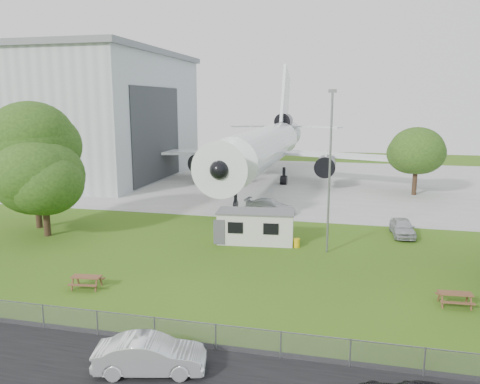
% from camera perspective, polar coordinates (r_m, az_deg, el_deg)
% --- Properties ---
extents(ground, '(160.00, 160.00, 0.00)m').
position_cam_1_polar(ground, '(32.06, -5.10, -9.62)').
color(ground, '#487119').
extents(asphalt_strip, '(120.00, 8.00, 0.02)m').
position_cam_1_polar(asphalt_strip, '(21.39, -16.96, -21.24)').
color(asphalt_strip, black).
rests_on(asphalt_strip, ground).
extents(concrete_apron, '(120.00, 46.00, 0.03)m').
position_cam_1_polar(concrete_apron, '(68.07, 5.05, 1.40)').
color(concrete_apron, '#B7B7B2').
rests_on(concrete_apron, ground).
extents(hangar, '(43.00, 31.00, 18.55)m').
position_cam_1_polar(hangar, '(80.14, -23.37, 8.74)').
color(hangar, '#B2B7BC').
rests_on(hangar, ground).
extents(airliner, '(46.36, 47.73, 17.69)m').
position_cam_1_polar(airliner, '(65.61, 3.11, 5.70)').
color(airliner, white).
rests_on(airliner, ground).
extents(site_cabin, '(6.87, 3.32, 2.62)m').
position_cam_1_polar(site_cabin, '(37.95, 1.96, -4.23)').
color(site_cabin, beige).
rests_on(site_cabin, ground).
extents(picnic_west, '(1.97, 1.71, 0.76)m').
position_cam_1_polar(picnic_west, '(30.77, -18.14, -11.05)').
color(picnic_west, brown).
rests_on(picnic_west, ground).
extents(picnic_east, '(1.89, 1.61, 0.76)m').
position_cam_1_polar(picnic_east, '(29.54, 24.65, -12.47)').
color(picnic_east, brown).
rests_on(picnic_east, ground).
extents(fence, '(58.00, 0.04, 1.30)m').
position_cam_1_polar(fence, '(24.04, -12.59, -17.21)').
color(fence, gray).
rests_on(fence, ground).
extents(lamp_mast, '(0.16, 0.16, 12.00)m').
position_cam_1_polar(lamp_mast, '(35.06, 10.86, 2.15)').
color(lamp_mast, slate).
rests_on(lamp_mast, ground).
extents(tree_west_big, '(8.07, 8.07, 11.67)m').
position_cam_1_polar(tree_west_big, '(45.11, -23.95, 5.41)').
color(tree_west_big, '#382619').
rests_on(tree_west_big, ground).
extents(tree_west_small, '(7.75, 7.75, 8.70)m').
position_cam_1_polar(tree_west_small, '(42.34, -22.84, 1.35)').
color(tree_west_small, '#382619').
rests_on(tree_west_small, ground).
extents(tree_far_apron, '(6.74, 6.74, 8.43)m').
position_cam_1_polar(tree_far_apron, '(60.50, 20.73, 4.36)').
color(tree_far_apron, '#382619').
rests_on(tree_far_apron, ground).
extents(car_centre_sedan, '(4.89, 2.66, 1.53)m').
position_cam_1_polar(car_centre_sedan, '(21.13, -10.89, -18.97)').
color(car_centre_sedan, white).
rests_on(car_centre_sedan, ground).
extents(car_ne_hatch, '(2.06, 4.45, 1.48)m').
position_cam_1_polar(car_ne_hatch, '(42.15, 19.18, -4.11)').
color(car_ne_hatch, '#A9ABB0').
rests_on(car_ne_hatch, ground).
extents(car_apron_van, '(5.32, 2.56, 1.49)m').
position_cam_1_polar(car_apron_van, '(47.81, 3.72, -1.76)').
color(car_apron_van, '#BABDC2').
rests_on(car_apron_van, ground).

